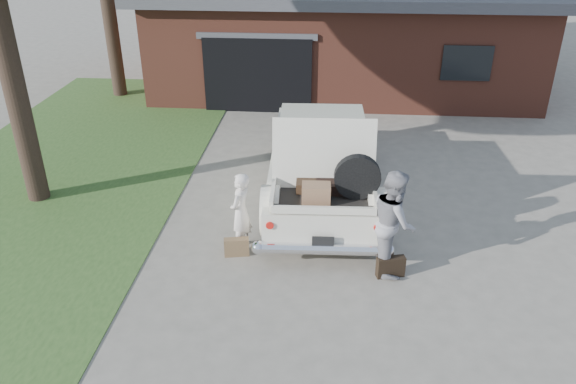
{
  "coord_description": "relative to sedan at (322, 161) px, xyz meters",
  "views": [
    {
      "loc": [
        0.71,
        -8.2,
        5.68
      ],
      "look_at": [
        0.0,
        0.6,
        1.1
      ],
      "focal_mm": 35.0,
      "sensor_mm": 36.0,
      "label": 1
    }
  ],
  "objects": [
    {
      "name": "woman_left",
      "position": [
        -1.39,
        -2.14,
        -0.08
      ],
      "size": [
        0.49,
        0.62,
        1.49
      ],
      "primitive_type": "imported",
      "rotation": [
        0.0,
        0.0,
        -1.83
      ],
      "color": "silver",
      "rests_on": "ground"
    },
    {
      "name": "suitcase_left",
      "position": [
        -1.45,
        -2.41,
        -0.66
      ],
      "size": [
        0.46,
        0.22,
        0.34
      ],
      "primitive_type": "cube",
      "rotation": [
        0.0,
        0.0,
        0.19
      ],
      "color": "brown",
      "rests_on": "ground"
    },
    {
      "name": "sedan",
      "position": [
        0.0,
        0.0,
        0.0
      ],
      "size": [
        2.4,
        5.72,
        2.32
      ],
      "rotation": [
        0.0,
        0.0,
        0.04
      ],
      "color": "beige",
      "rests_on": "ground"
    },
    {
      "name": "grass_strip",
      "position": [
        -6.06,
        0.42,
        -0.82
      ],
      "size": [
        6.0,
        16.0,
        0.02
      ],
      "primitive_type": "cube",
      "color": "#2D4C1E",
      "rests_on": "ground"
    },
    {
      "name": "woman_right",
      "position": [
        1.26,
        -2.57,
        0.1
      ],
      "size": [
        0.8,
        0.98,
        1.85
      ],
      "primitive_type": "imported",
      "rotation": [
        0.0,
        0.0,
        1.69
      ],
      "color": "gray",
      "rests_on": "ground"
    },
    {
      "name": "ground",
      "position": [
        -0.56,
        -2.58,
        -0.83
      ],
      "size": [
        90.0,
        90.0,
        0.0
      ],
      "primitive_type": "plane",
      "color": "gray",
      "rests_on": "ground"
    },
    {
      "name": "house",
      "position": [
        0.43,
        8.89,
        0.84
      ],
      "size": [
        12.8,
        7.8,
        3.3
      ],
      "color": "brown",
      "rests_on": "ground"
    },
    {
      "name": "suitcase_right",
      "position": [
        1.26,
        -2.82,
        -0.64
      ],
      "size": [
        0.5,
        0.26,
        0.37
      ],
      "primitive_type": "cube",
      "rotation": [
        0.0,
        0.0,
        0.25
      ],
      "color": "black",
      "rests_on": "ground"
    }
  ]
}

